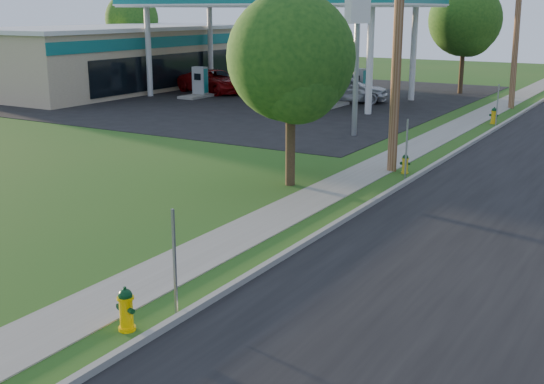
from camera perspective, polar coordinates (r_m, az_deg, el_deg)
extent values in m
cube|color=black|center=(15.96, 17.92, -5.39)|extent=(8.00, 120.00, 0.02)
cube|color=gray|center=(17.17, 4.88, -3.01)|extent=(0.15, 120.00, 0.15)
cube|color=gray|center=(17.99, -0.13, -2.31)|extent=(1.50, 120.00, 0.03)
cube|color=black|center=(43.97, -1.79, 8.02)|extent=(26.00, 28.00, 0.02)
cylinder|color=brown|center=(23.21, 10.52, 13.61)|extent=(0.32, 0.32, 9.80)
cylinder|color=brown|center=(40.55, 19.83, 13.29)|extent=(0.49, 0.32, 9.50)
cube|color=gray|center=(12.36, -8.15, -5.87)|extent=(0.05, 0.04, 2.00)
cube|color=gray|center=(22.40, 11.17, 3.48)|extent=(0.05, 0.04, 2.00)
cube|color=gray|center=(34.00, 18.33, 6.88)|extent=(0.05, 0.04, 2.00)
cylinder|color=silver|center=(44.39, -10.29, 11.41)|extent=(0.36, 0.36, 5.50)
cylinder|color=silver|center=(49.55, -5.18, 11.94)|extent=(0.36, 0.36, 5.50)
cylinder|color=silver|center=(36.36, 8.19, 10.74)|extent=(0.36, 0.36, 5.50)
cylinder|color=silver|center=(42.50, 11.74, 11.19)|extent=(0.36, 0.36, 5.50)
cube|color=silver|center=(42.60, 0.50, 15.38)|extent=(18.18, 9.18, 0.10)
cube|color=gray|center=(43.75, -6.00, 8.01)|extent=(1.20, 3.20, 0.18)
cube|color=#9EA0A3|center=(43.65, -6.04, 9.27)|extent=(0.90, 0.50, 1.70)
cube|color=#0F6F70|center=(43.65, -6.04, 9.27)|extent=(0.94, 0.40, 1.50)
cube|color=black|center=(43.41, -6.26, 9.56)|extent=(0.50, 0.02, 0.40)
cube|color=gray|center=(39.05, 4.71, 7.20)|extent=(1.20, 3.20, 0.18)
cube|color=#9EA0A3|center=(38.94, 4.74, 8.60)|extent=(0.90, 0.50, 1.70)
cube|color=#0F6F70|center=(38.94, 4.74, 8.60)|extent=(0.94, 0.40, 1.50)
cube|color=black|center=(38.67, 4.57, 8.94)|extent=(0.50, 0.02, 0.40)
cube|color=gray|center=(46.99, -3.05, 8.56)|extent=(1.20, 3.20, 0.18)
cube|color=#9EA0A3|center=(46.89, -3.07, 9.72)|extent=(0.90, 0.50, 1.70)
cube|color=#0F6F70|center=(46.89, -3.07, 9.72)|extent=(0.94, 0.40, 1.50)
cube|color=black|center=(46.65, -3.26, 10.00)|extent=(0.50, 0.02, 0.40)
cube|color=gray|center=(42.65, 7.13, 7.80)|extent=(1.20, 3.20, 0.18)
cube|color=#9EA0A3|center=(42.54, 7.17, 9.08)|extent=(0.90, 0.50, 1.70)
cube|color=#0F6F70|center=(42.54, 7.17, 9.08)|extent=(0.94, 0.40, 1.50)
cube|color=black|center=(42.27, 7.03, 9.39)|extent=(0.50, 0.02, 0.40)
cube|color=tan|center=(50.57, -12.55, 10.86)|extent=(10.00, 22.00, 4.00)
cube|color=#0F6F70|center=(47.20, -8.09, 12.37)|extent=(0.06, 22.00, 0.70)
cube|color=black|center=(47.31, -7.99, 10.07)|extent=(0.06, 16.06, 2.20)
cube|color=silver|center=(50.47, -12.69, 13.26)|extent=(10.40, 22.40, 0.25)
cylinder|color=gray|center=(29.92, 7.02, 9.41)|extent=(0.24, 0.24, 5.00)
cylinder|color=#342417|center=(21.26, 1.55, 4.61)|extent=(0.30, 0.30, 3.07)
sphere|color=#194513|center=(20.95, 1.60, 11.22)|extent=(3.92, 3.92, 3.92)
sphere|color=#194513|center=(20.55, 2.15, 9.42)|extent=(2.70, 2.70, 2.70)
cylinder|color=#342417|center=(46.89, 15.60, 10.15)|extent=(0.30, 0.30, 3.64)
sphere|color=#194513|center=(46.76, 15.85, 13.70)|extent=(4.66, 4.66, 4.66)
sphere|color=#194513|center=(46.38, 16.17, 12.77)|extent=(3.20, 3.20, 3.20)
cylinder|color=#342417|center=(61.29, -11.50, 11.36)|extent=(0.30, 0.30, 3.52)
sphere|color=#194513|center=(61.19, -11.64, 13.99)|extent=(4.50, 4.50, 4.50)
sphere|color=#194513|center=(60.72, -11.52, 13.32)|extent=(3.09, 3.09, 3.09)
cylinder|color=#FABD00|center=(12.30, -12.02, -11.09)|extent=(0.30, 0.30, 0.06)
cylinder|color=#FABD00|center=(12.18, -12.09, -9.86)|extent=(0.24, 0.24, 0.64)
cylinder|color=#FABD00|center=(12.06, -12.17, -8.66)|extent=(0.30, 0.30, 0.04)
sphere|color=#053414|center=(12.05, -12.18, -8.48)|extent=(0.25, 0.25, 0.25)
cylinder|color=#053414|center=(12.00, -12.21, -7.91)|extent=(0.05, 0.05, 0.06)
cylinder|color=#053414|center=(12.07, -12.71, -9.69)|extent=(0.14, 0.15, 0.12)
cylinder|color=#053414|center=(12.26, -12.52, -9.28)|extent=(0.13, 0.12, 0.10)
cylinder|color=#053414|center=(12.03, -11.71, -9.72)|extent=(0.13, 0.12, 0.10)
cylinder|color=gold|center=(23.52, 11.04, 1.61)|extent=(0.26, 0.26, 0.05)
cylinder|color=gold|center=(23.47, 11.07, 2.19)|extent=(0.20, 0.20, 0.55)
cylinder|color=gold|center=(23.42, 11.10, 2.76)|extent=(0.26, 0.26, 0.04)
sphere|color=black|center=(23.41, 11.10, 2.85)|extent=(0.21, 0.21, 0.21)
cylinder|color=black|center=(23.39, 11.12, 3.11)|extent=(0.05, 0.05, 0.05)
cylinder|color=black|center=(23.33, 11.05, 2.30)|extent=(0.12, 0.13, 0.10)
cylinder|color=black|center=(23.46, 10.77, 2.39)|extent=(0.11, 0.10, 0.08)
cylinder|color=black|center=(23.44, 11.39, 2.34)|extent=(0.11, 0.10, 0.08)
cylinder|color=yellow|center=(34.95, 18.02, 5.50)|extent=(0.31, 0.31, 0.07)
cylinder|color=yellow|center=(34.90, 18.05, 5.98)|extent=(0.24, 0.24, 0.65)
cylinder|color=yellow|center=(34.86, 18.09, 6.44)|extent=(0.31, 0.31, 0.04)
sphere|color=#073416|center=(34.86, 18.10, 6.51)|extent=(0.25, 0.25, 0.25)
cylinder|color=#073416|center=(34.84, 18.12, 6.72)|extent=(0.05, 0.05, 0.07)
cylinder|color=#073416|center=(34.75, 17.95, 6.10)|extent=(0.15, 0.15, 0.12)
cylinder|color=#073416|center=(34.95, 17.84, 6.15)|extent=(0.13, 0.12, 0.10)
cylinder|color=#073416|center=(34.82, 18.29, 6.09)|extent=(0.13, 0.12, 0.10)
imported|color=maroon|center=(45.77, -4.81, 9.20)|extent=(6.00, 3.90, 1.54)
imported|color=silver|center=(41.28, 6.32, 8.60)|extent=(5.13, 3.15, 1.63)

